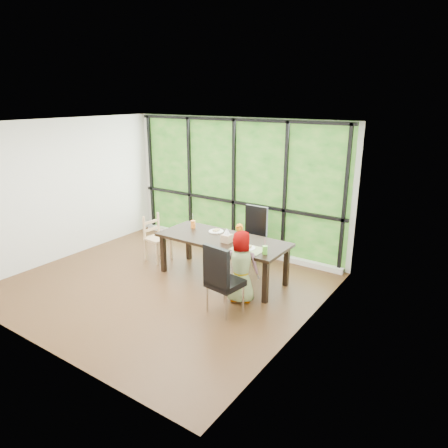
% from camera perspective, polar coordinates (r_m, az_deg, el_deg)
% --- Properties ---
extents(ground, '(5.00, 5.00, 0.00)m').
position_cam_1_polar(ground, '(7.15, -8.38, -8.38)').
color(ground, black).
rests_on(ground, ground).
extents(back_wall, '(5.00, 0.00, 5.00)m').
position_cam_1_polar(back_wall, '(8.41, 1.58, 5.50)').
color(back_wall, silver).
rests_on(back_wall, ground).
extents(foliage_backdrop, '(4.80, 0.02, 2.65)m').
position_cam_1_polar(foliage_backdrop, '(8.39, 1.51, 5.47)').
color(foliage_backdrop, '#164713').
rests_on(foliage_backdrop, back_wall).
extents(window_mullions, '(4.80, 0.06, 2.65)m').
position_cam_1_polar(window_mullions, '(8.36, 1.36, 5.43)').
color(window_mullions, black).
rests_on(window_mullions, back_wall).
extents(window_sill, '(4.80, 0.12, 0.10)m').
position_cam_1_polar(window_sill, '(8.69, 1.15, -3.03)').
color(window_sill, silver).
rests_on(window_sill, ground).
extents(dining_table, '(2.35, 1.03, 0.75)m').
position_cam_1_polar(dining_table, '(7.17, -0.21, -4.82)').
color(dining_table, black).
rests_on(dining_table, ground).
extents(chair_window_leather, '(0.47, 0.47, 1.08)m').
position_cam_1_polar(chair_window_leather, '(7.83, 3.82, -1.60)').
color(chair_window_leather, black).
rests_on(chair_window_leather, ground).
extents(chair_interior_leather, '(0.52, 0.52, 1.08)m').
position_cam_1_polar(chair_interior_leather, '(6.04, 0.18, -7.57)').
color(chair_interior_leather, black).
rests_on(chair_interior_leather, ground).
extents(chair_end_beech, '(0.44, 0.45, 0.90)m').
position_cam_1_polar(chair_end_beech, '(8.04, -9.21, -1.97)').
color(chair_end_beech, tan).
rests_on(chair_end_beech, ground).
extents(child_toddler, '(0.35, 0.27, 0.86)m').
position_cam_1_polar(child_toddler, '(7.59, 2.17, -3.11)').
color(child_toddler, orange).
rests_on(child_toddler, ground).
extents(child_older, '(0.66, 0.55, 1.15)m').
position_cam_1_polar(child_older, '(6.35, 2.23, -5.93)').
color(child_older, slate).
rests_on(child_older, ground).
extents(placemat, '(0.50, 0.37, 0.01)m').
position_cam_1_polar(placemat, '(6.55, 3.38, -3.51)').
color(placemat, tan).
rests_on(placemat, dining_table).
extents(plate_far, '(0.27, 0.27, 0.02)m').
position_cam_1_polar(plate_far, '(7.36, -1.11, -1.03)').
color(plate_far, white).
rests_on(plate_far, dining_table).
extents(plate_near, '(0.28, 0.28, 0.02)m').
position_cam_1_polar(plate_near, '(6.57, 3.19, -3.38)').
color(plate_near, white).
rests_on(plate_near, dining_table).
extents(orange_cup, '(0.09, 0.09, 0.14)m').
position_cam_1_polar(orange_cup, '(7.59, -4.33, -0.03)').
color(orange_cup, orange).
rests_on(orange_cup, dining_table).
extents(green_cup, '(0.08, 0.08, 0.13)m').
position_cam_1_polar(green_cup, '(6.36, 5.72, -3.63)').
color(green_cup, '#5EBD35').
rests_on(green_cup, dining_table).
extents(tissue_box, '(0.16, 0.16, 0.13)m').
position_cam_1_polar(tissue_box, '(6.83, 0.39, -2.02)').
color(tissue_box, tan).
rests_on(tissue_box, dining_table).
extents(crepe_rolls_far, '(0.10, 0.12, 0.04)m').
position_cam_1_polar(crepe_rolls_far, '(7.35, -1.11, -0.84)').
color(crepe_rolls_far, tan).
rests_on(crepe_rolls_far, plate_far).
extents(crepe_rolls_near, '(0.15, 0.12, 0.04)m').
position_cam_1_polar(crepe_rolls_near, '(6.56, 3.19, -3.16)').
color(crepe_rolls_near, tan).
rests_on(crepe_rolls_near, plate_near).
extents(straw_white, '(0.01, 0.04, 0.20)m').
position_cam_1_polar(straw_white, '(7.56, -4.35, 0.76)').
color(straw_white, white).
rests_on(straw_white, orange_cup).
extents(straw_pink, '(0.01, 0.04, 0.20)m').
position_cam_1_polar(straw_pink, '(6.32, 5.75, -2.73)').
color(straw_pink, pink).
rests_on(straw_pink, green_cup).
extents(tissue, '(0.12, 0.12, 0.11)m').
position_cam_1_polar(tissue, '(6.79, 0.40, -1.05)').
color(tissue, white).
rests_on(tissue, tissue_box).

